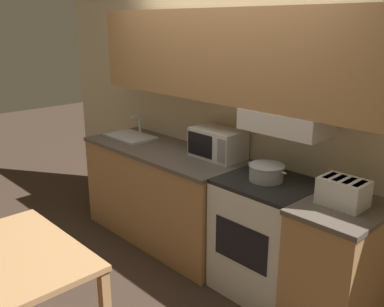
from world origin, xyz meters
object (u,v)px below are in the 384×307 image
(sink_basin, at_px, (130,136))
(dining_table, at_px, (8,270))
(stove_range, at_px, (266,237))
(cooking_pot, at_px, (266,172))
(microwave, at_px, (218,143))
(toaster, at_px, (343,192))

(sink_basin, height_order, dining_table, sink_basin)
(stove_range, bearing_deg, dining_table, -109.64)
(cooking_pot, height_order, sink_basin, sink_basin)
(microwave, bearing_deg, cooking_pot, -12.91)
(toaster, xyz_separation_m, dining_table, (-1.22, -1.75, -0.38))
(toaster, relative_size, dining_table, 0.29)
(cooking_pot, bearing_deg, stove_range, -1.94)
(toaster, relative_size, sink_basin, 0.59)
(cooking_pot, relative_size, sink_basin, 0.67)
(stove_range, relative_size, cooking_pot, 2.66)
(stove_range, height_order, toaster, toaster)
(stove_range, bearing_deg, toaster, -0.98)
(stove_range, bearing_deg, cooking_pot, 178.06)
(sink_basin, xyz_separation_m, dining_table, (1.14, -1.74, -0.31))
(microwave, height_order, dining_table, microwave)
(cooking_pot, xyz_separation_m, toaster, (0.63, -0.01, 0.03))
(toaster, bearing_deg, dining_table, -124.92)
(microwave, xyz_separation_m, toaster, (1.27, -0.16, -0.04))
(microwave, distance_m, sink_basin, 1.11)
(sink_basin, distance_m, dining_table, 2.10)
(sink_basin, relative_size, dining_table, 0.49)
(toaster, bearing_deg, microwave, 172.86)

